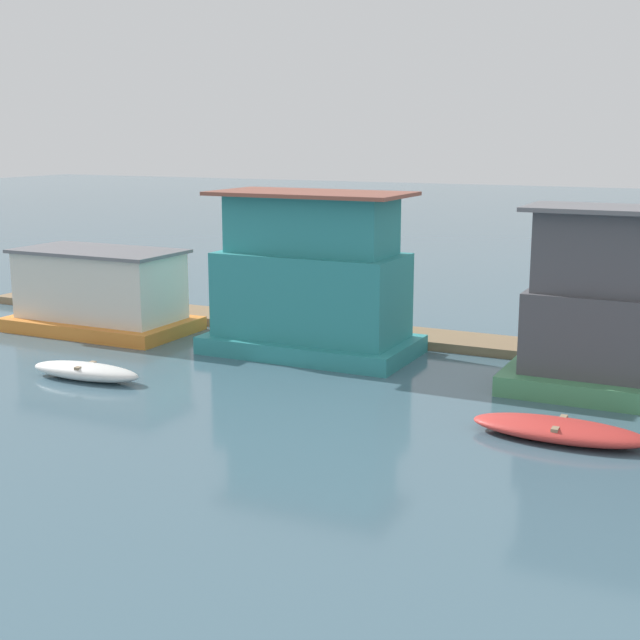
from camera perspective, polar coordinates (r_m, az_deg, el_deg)
ground_plane at (r=28.75m, az=0.87°, el=-2.37°), size 200.00×200.00×0.00m
dock_walkway at (r=31.53m, az=3.31°, el=-0.83°), size 33.80×2.09×0.30m
houseboat_orange at (r=33.30m, az=-13.88°, el=1.71°), size 6.67×3.73×2.98m
houseboat_teal at (r=28.79m, az=-0.57°, el=2.39°), size 6.76×3.70×5.26m
houseboat_green at (r=25.40m, az=19.79°, el=0.30°), size 6.99×3.40×5.15m
dinghy_white at (r=26.91m, az=-14.77°, el=-3.20°), size 3.66×1.23×0.50m
dinghy_red at (r=21.77m, az=15.05°, el=-6.82°), size 4.11×1.50×0.48m
mooring_post_near_left at (r=27.92m, az=19.11°, el=-1.16°), size 0.32×0.32×2.18m
mooring_post_centre at (r=31.87m, az=-3.85°, el=0.70°), size 0.21×0.21×1.83m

